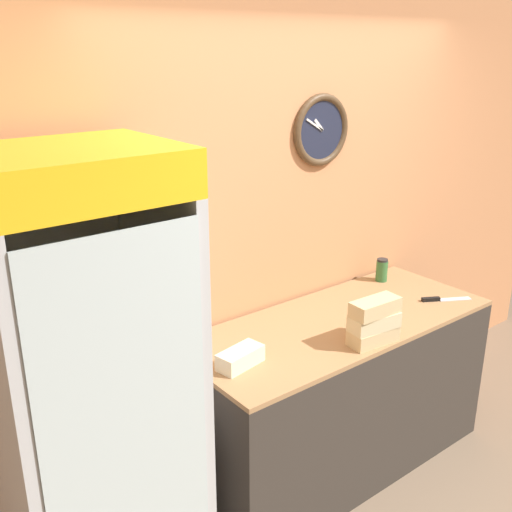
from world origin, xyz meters
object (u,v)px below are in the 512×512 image
at_px(sandwich_stack_top, 375,307).
at_px(chefs_knife, 439,299).
at_px(beverage_cooler, 82,369).
at_px(sandwich_stack_bottom, 373,336).
at_px(condiment_jar, 382,270).
at_px(sandwich_stack_middle, 374,322).
at_px(sandwich_flat_left, 240,358).

bearing_deg(sandwich_stack_top, chefs_knife, 9.19).
relative_size(beverage_cooler, sandwich_stack_bottom, 7.26).
height_order(beverage_cooler, sandwich_stack_top, beverage_cooler).
bearing_deg(condiment_jar, sandwich_stack_bottom, -141.93).
bearing_deg(condiment_jar, beverage_cooler, -174.89).
bearing_deg(sandwich_stack_top, beverage_cooler, 165.62).
xyz_separation_m(sandwich_stack_middle, condiment_jar, (0.69, 0.54, -0.05)).
bearing_deg(chefs_knife, beverage_cooler, 173.52).
xyz_separation_m(sandwich_stack_bottom, chefs_knife, (0.71, 0.12, -0.03)).
bearing_deg(sandwich_flat_left, beverage_cooler, 170.31).
bearing_deg(sandwich_stack_middle, chefs_knife, 9.19).
height_order(beverage_cooler, sandwich_stack_bottom, beverage_cooler).
xyz_separation_m(sandwich_stack_bottom, sandwich_stack_top, (0.00, 0.00, 0.16)).
bearing_deg(chefs_knife, sandwich_flat_left, 175.19).
bearing_deg(beverage_cooler, chefs_knife, -6.48).
height_order(beverage_cooler, chefs_knife, beverage_cooler).
xyz_separation_m(sandwich_stack_top, chefs_knife, (0.71, 0.12, -0.19)).
distance_m(sandwich_stack_bottom, condiment_jar, 0.87).
height_order(sandwich_stack_middle, chefs_knife, sandwich_stack_middle).
bearing_deg(sandwich_stack_middle, sandwich_stack_top, 0.00).
relative_size(sandwich_stack_bottom, chefs_knife, 0.98).
relative_size(beverage_cooler, sandwich_stack_middle, 7.20).
bearing_deg(condiment_jar, chefs_knife, -86.24).
relative_size(sandwich_stack_middle, condiment_jar, 1.90).
bearing_deg(chefs_knife, condiment_jar, 93.76).
bearing_deg(beverage_cooler, sandwich_stack_top, -14.38).
bearing_deg(condiment_jar, sandwich_stack_middle, -141.93).
bearing_deg(sandwich_flat_left, condiment_jar, 12.75).
distance_m(beverage_cooler, chefs_knife, 2.11).
bearing_deg(chefs_knife, sandwich_stack_top, -170.81).
xyz_separation_m(chefs_knife, condiment_jar, (-0.03, 0.42, 0.06)).
height_order(sandwich_stack_top, sandwich_flat_left, sandwich_stack_top).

